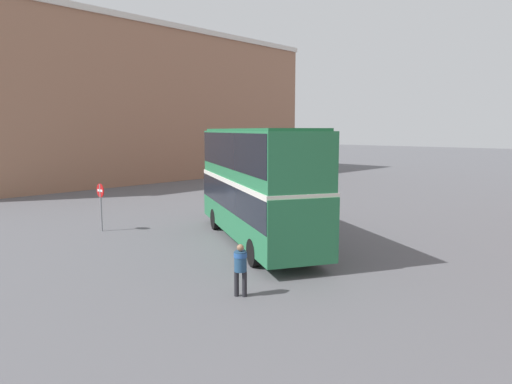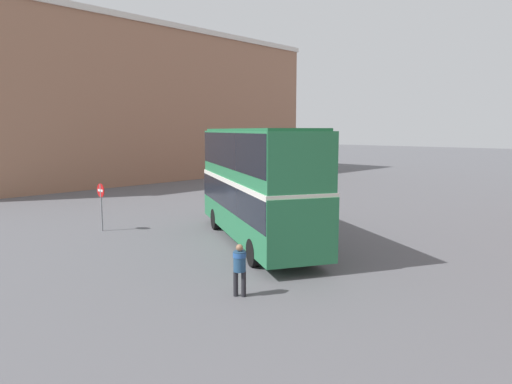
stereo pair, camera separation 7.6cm
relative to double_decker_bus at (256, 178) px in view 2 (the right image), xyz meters
The scene contains 6 objects.
ground_plane 2.95m from the double_decker_bus, 57.42° to the right, with size 240.00×240.00×0.00m, color #5B5B60.
building_row_left 29.38m from the double_decker_bus, 156.14° to the left, with size 9.14×37.67×14.74m.
double_decker_bus is the anchor object (origin of this frame).
pedestrian_foreground 6.86m from the double_decker_bus, 50.63° to the right, with size 0.54×0.54×1.59m.
parked_car_kerb_near 17.70m from the double_decker_bus, 133.93° to the left, with size 4.26×2.55×1.44m.
no_entry_sign 7.97m from the double_decker_bus, 153.26° to the right, with size 0.67×0.08×2.34m.
Camera 2 is at (13.06, -13.50, 4.90)m, focal length 32.00 mm.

